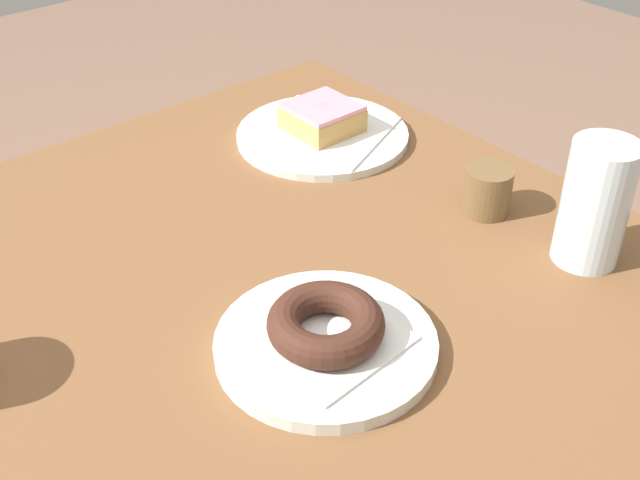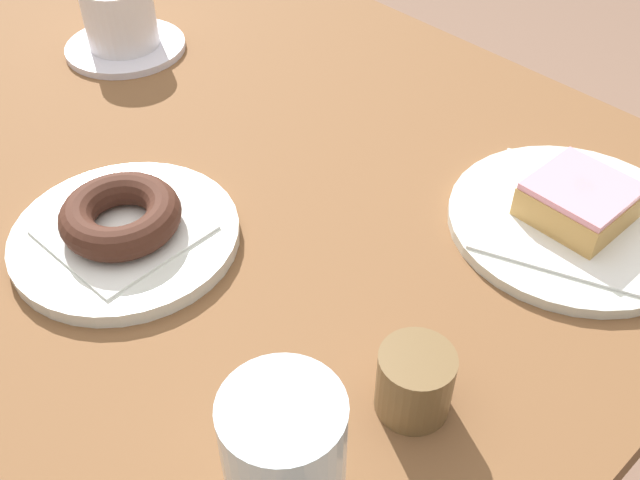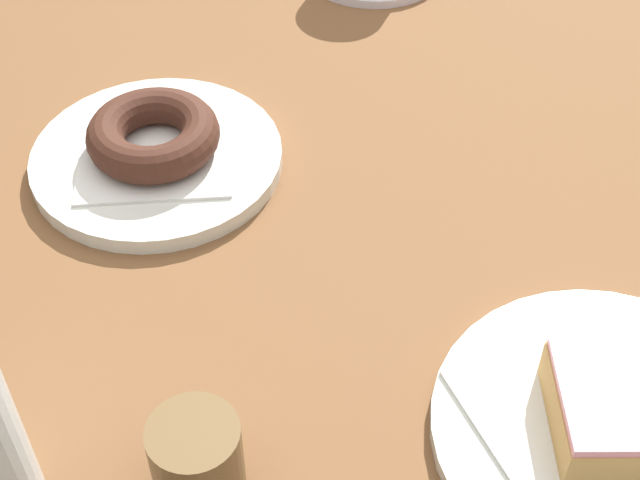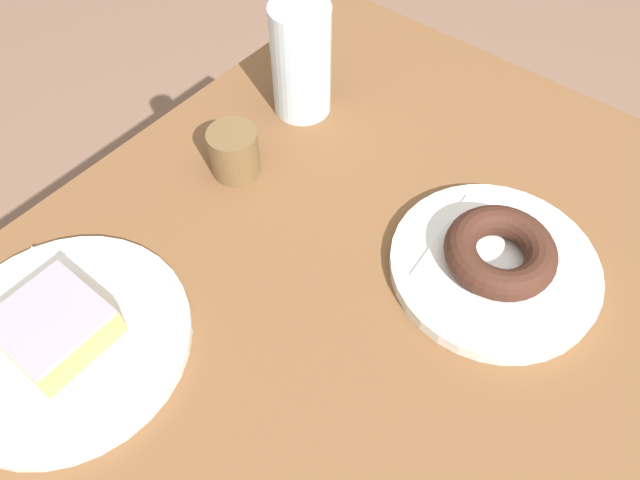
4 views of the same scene
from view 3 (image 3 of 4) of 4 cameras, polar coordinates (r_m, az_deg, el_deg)
The scene contains 8 objects.
table at distance 0.89m, azimuth -1.49°, elevation 4.69°, with size 1.03×0.84×0.72m.
plate_glazed_square at distance 0.62m, azimuth 17.52°, elevation -11.17°, with size 0.23×0.23×0.01m, color silver.
napkin_glazed_square at distance 0.61m, azimuth 17.66°, elevation -10.81°, with size 0.16×0.16×0.00m, color white.
donut_glazed_square at distance 0.60m, azimuth 18.07°, elevation -9.76°, with size 0.08×0.08×0.04m.
plate_chocolate_ring at distance 0.77m, azimuth -9.93°, elevation 4.92°, with size 0.20×0.20×0.01m, color silver.
napkin_chocolate_ring at distance 0.77m, azimuth -10.01°, elevation 5.40°, with size 0.12×0.12×0.00m, color white.
donut_chocolate_ring at distance 0.76m, azimuth -10.16°, elevation 6.37°, with size 0.11×0.11×0.03m, color #3F2117.
sugar_jar at distance 0.56m, azimuth -7.55°, elevation -13.05°, with size 0.05×0.05×0.05m, color brown.
Camera 3 is at (-0.67, -0.02, 1.22)m, focal length 52.33 mm.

